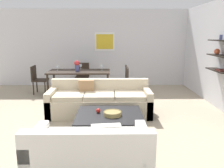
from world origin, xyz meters
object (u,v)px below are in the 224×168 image
at_px(apple_on_coffee_table, 98,111).
at_px(dining_chair_left_far, 38,78).
at_px(dining_chair_right_far, 123,78).
at_px(wine_glass_right_far, 102,67).
at_px(wine_glass_head, 81,66).
at_px(wine_glass_left_far, 57,67).
at_px(centerpiece_vase, 77,65).
at_px(coffee_table, 109,124).
at_px(dining_chair_right_near, 123,80).
at_px(dining_table, 79,73).
at_px(dining_chair_head, 83,74).
at_px(sofa_beige, 100,102).
at_px(loveseat_white, 90,156).
at_px(decorative_bowl, 112,113).

height_order(apple_on_coffee_table, dining_chair_left_far, dining_chair_left_far).
distance_m(dining_chair_right_far, wine_glass_right_far, 0.75).
height_order(wine_glass_head, wine_glass_left_far, wine_glass_head).
bearing_deg(apple_on_coffee_table, dining_chair_left_far, 124.37).
bearing_deg(centerpiece_vase, wine_glass_right_far, 9.59).
xyz_separation_m(coffee_table, dining_chair_right_near, (0.42, 2.64, 0.31)).
height_order(dining_table, wine_glass_left_far, wine_glass_left_far).
distance_m(coffee_table, dining_chair_left_far, 3.80).
bearing_deg(dining_chair_head, dining_chair_right_far, -26.23).
distance_m(coffee_table, wine_glass_right_far, 3.04).
height_order(sofa_beige, wine_glass_right_far, wine_glass_right_far).
distance_m(dining_table, dining_chair_right_near, 1.36).
bearing_deg(dining_chair_right_near, dining_chair_head, 141.35).
relative_size(loveseat_white, coffee_table, 1.25).
distance_m(dining_chair_left_far, wine_glass_right_far, 2.05).
xyz_separation_m(decorative_bowl, dining_chair_right_near, (0.37, 2.71, 0.08)).
bearing_deg(wine_glass_head, wine_glass_left_far, -157.62).
relative_size(loveseat_white, wine_glass_left_far, 11.27).
distance_m(dining_chair_head, wine_glass_right_far, 1.08).
height_order(dining_table, dining_chair_right_far, dining_chair_right_far).
height_order(coffee_table, decorative_bowl, decorative_bowl).
xyz_separation_m(apple_on_coffee_table, wine_glass_head, (-0.70, 3.16, 0.44)).
height_order(dining_table, dining_chair_right_near, dining_chair_right_near).
distance_m(apple_on_coffee_table, dining_chair_right_far, 3.04).
relative_size(decorative_bowl, dining_chair_right_near, 0.38).
distance_m(dining_table, wine_glass_head, 0.43).
xyz_separation_m(dining_chair_left_far, dining_chair_right_near, (2.67, -0.41, 0.00)).
bearing_deg(wine_glass_head, centerpiece_vase, -98.32).
height_order(wine_glass_right_far, centerpiece_vase, centerpiece_vase).
bearing_deg(loveseat_white, dining_chair_head, 97.39).
height_order(coffee_table, dining_chair_left_far, dining_chair_left_far).
height_order(loveseat_white, dining_chair_head, dining_chair_head).
height_order(dining_chair_right_near, centerpiece_vase, centerpiece_vase).
height_order(coffee_table, centerpiece_vase, centerpiece_vase).
bearing_deg(apple_on_coffee_table, loveseat_white, -91.66).
bearing_deg(dining_chair_head, wine_glass_left_far, -132.47).
bearing_deg(apple_on_coffee_table, dining_chair_right_near, 76.10).
bearing_deg(decorative_bowl, apple_on_coffee_table, 150.55).
relative_size(dining_chair_right_near, dining_chair_head, 1.00).
distance_m(sofa_beige, dining_table, 1.92).
relative_size(apple_on_coffee_table, dining_chair_head, 0.10).
xyz_separation_m(decorative_bowl, centerpiece_vase, (-1.03, 2.91, 0.51)).
distance_m(coffee_table, decorative_bowl, 0.25).
distance_m(apple_on_coffee_table, dining_chair_head, 3.70).
height_order(sofa_beige, wine_glass_head, wine_glass_head).
bearing_deg(wine_glass_right_far, dining_chair_right_near, -26.09).
height_order(coffee_table, dining_table, dining_table).
xyz_separation_m(coffee_table, wine_glass_head, (-0.91, 3.24, 0.67)).
relative_size(loveseat_white, dining_chair_head, 1.76).
distance_m(sofa_beige, dining_chair_right_near, 1.69).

